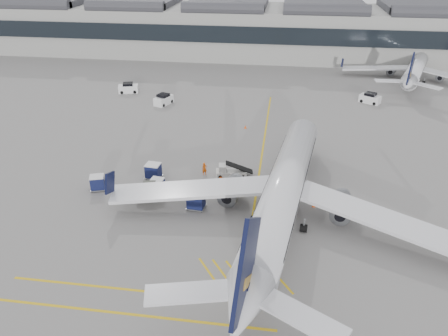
# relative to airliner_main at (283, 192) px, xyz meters

# --- Properties ---
(ground) EXTENTS (220.00, 220.00, 0.00)m
(ground) POSITION_rel_airliner_main_xyz_m (-12.91, -2.13, -3.03)
(ground) COLOR gray
(ground) RESTS_ON ground
(terminal) EXTENTS (200.00, 20.45, 12.40)m
(terminal) POSITION_rel_airliner_main_xyz_m (-12.91, 69.80, 3.11)
(terminal) COLOR #9E9E99
(terminal) RESTS_ON ground
(apron_markings) EXTENTS (0.25, 60.00, 0.01)m
(apron_markings) POSITION_rel_airliner_main_xyz_m (-2.91, 7.87, -3.02)
(apron_markings) COLOR gold
(apron_markings) RESTS_ON ground
(airliner_main) EXTENTS (35.10, 38.60, 10.30)m
(airliner_main) POSITION_rel_airliner_main_xyz_m (0.00, 0.00, 0.00)
(airliner_main) COLOR silver
(airliner_main) RESTS_ON ground
(airliner_far) EXTENTS (27.04, 29.97, 8.30)m
(airliner_far) POSITION_rel_airliner_main_xyz_m (24.87, 52.22, -0.59)
(airliner_far) COLOR silver
(airliner_far) RESTS_ON ground
(belt_loader) EXTENTS (4.52, 1.99, 1.80)m
(belt_loader) POSITION_rel_airliner_main_xyz_m (-6.28, 8.06, -2.50)
(belt_loader) COLOR beige
(belt_loader) RESTS_ON ground
(baggage_cart_a) EXTENTS (1.67, 1.43, 1.60)m
(baggage_cart_a) POSITION_rel_airliner_main_xyz_m (-13.85, 3.20, -2.17)
(baggage_cart_a) COLOR gray
(baggage_cart_a) RESTS_ON ground
(baggage_cart_b) EXTENTS (1.97, 1.68, 1.94)m
(baggage_cart_b) POSITION_rel_airliner_main_xyz_m (-8.92, 0.43, -1.99)
(baggage_cart_b) COLOR gray
(baggage_cart_b) RESTS_ON ground
(baggage_cart_c) EXTENTS (1.91, 1.63, 1.87)m
(baggage_cart_c) POSITION_rel_airliner_main_xyz_m (-15.17, 6.12, -2.03)
(baggage_cart_c) COLOR gray
(baggage_cart_c) RESTS_ON ground
(baggage_cart_d) EXTENTS (1.99, 1.82, 1.73)m
(baggage_cart_d) POSITION_rel_airliner_main_xyz_m (-20.64, 2.67, -2.10)
(baggage_cart_d) COLOR gray
(baggage_cart_d) RESTS_ON ground
(ramp_agent_a) EXTENTS (0.68, 0.58, 1.58)m
(ramp_agent_a) POSITION_rel_airliner_main_xyz_m (-9.38, 7.83, -2.23)
(ramp_agent_a) COLOR #EC590C
(ramp_agent_a) RESTS_ON ground
(ramp_agent_b) EXTENTS (0.98, 0.77, 2.00)m
(ramp_agent_b) POSITION_rel_airliner_main_xyz_m (-6.87, 3.94, -2.03)
(ramp_agent_b) COLOR #DC550B
(ramp_agent_b) RESTS_ON ground
(pushback_tug) EXTENTS (3.15, 2.30, 1.60)m
(pushback_tug) POSITION_rel_airliner_main_xyz_m (-14.45, 2.15, -2.32)
(pushback_tug) COLOR #464A3F
(pushback_tug) RESTS_ON ground
(safety_cone_nose) EXTENTS (0.37, 0.37, 0.51)m
(safety_cone_nose) POSITION_rel_airliner_main_xyz_m (-5.95, 22.87, -2.77)
(safety_cone_nose) COLOR #F24C0A
(safety_cone_nose) RESTS_ON ground
(safety_cone_engine) EXTENTS (0.39, 0.39, 0.54)m
(safety_cone_engine) POSITION_rel_airliner_main_xyz_m (3.34, 2.52, -2.76)
(safety_cone_engine) COLOR #F24C0A
(safety_cone_engine) RESTS_ON ground
(service_van_left) EXTENTS (3.84, 2.63, 1.80)m
(service_van_left) POSITION_rel_airliner_main_xyz_m (-28.95, 36.94, -2.22)
(service_van_left) COLOR silver
(service_van_left) RESTS_ON ground
(service_van_mid) EXTENTS (2.91, 3.90, 1.80)m
(service_van_mid) POSITION_rel_airliner_main_xyz_m (-20.84, 31.61, -2.22)
(service_van_mid) COLOR silver
(service_van_mid) RESTS_ON ground
(service_van_right) EXTENTS (3.80, 3.18, 1.75)m
(service_van_right) POSITION_rel_airliner_main_xyz_m (14.13, 37.32, -2.24)
(service_van_right) COLOR silver
(service_van_right) RESTS_ON ground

